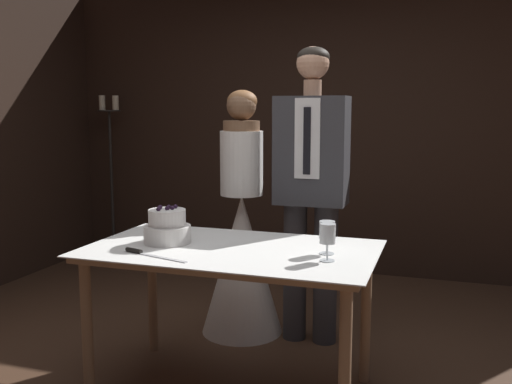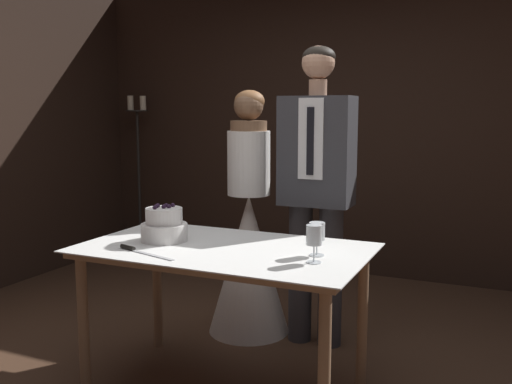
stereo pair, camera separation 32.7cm
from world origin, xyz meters
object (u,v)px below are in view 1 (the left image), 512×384
(cake_knife, at_px, (144,253))
(candle_stand, at_px, (112,183))
(wine_glass_near, at_px, (328,235))
(tiered_cake, at_px, (167,228))
(wine_glass_middle, at_px, (327,231))
(bride, at_px, (242,246))
(cake_table, at_px, (232,264))
(groom, at_px, (311,181))

(cake_knife, xyz_separation_m, candle_stand, (-1.74, 2.44, -0.02))
(cake_knife, xyz_separation_m, wine_glass_near, (0.88, 0.17, 0.12))
(wine_glass_near, relative_size, candle_stand, 0.11)
(tiered_cake, relative_size, wine_glass_near, 1.41)
(wine_glass_middle, bearing_deg, tiered_cake, -177.92)
(bride, relative_size, candle_stand, 0.99)
(cake_table, bearing_deg, tiered_cake, 179.95)
(cake_knife, bearing_deg, groom, 76.64)
(cake_table, relative_size, candle_stand, 0.91)
(cake_knife, bearing_deg, candle_stand, 141.09)
(cake_table, bearing_deg, wine_glass_near, -10.83)
(bride, xyz_separation_m, candle_stand, (-1.87, 1.38, 0.18))
(cake_table, distance_m, cake_knife, 0.46)
(tiered_cake, distance_m, cake_knife, 0.28)
(wine_glass_middle, xyz_separation_m, candle_stand, (-2.59, 2.15, -0.13))
(wine_glass_middle, bearing_deg, wine_glass_near, -77.52)
(cake_knife, distance_m, groom, 1.25)
(candle_stand, bearing_deg, cake_knife, -54.55)
(wine_glass_near, relative_size, bride, 0.11)
(tiered_cake, relative_size, cake_knife, 0.65)
(cake_table, distance_m, tiered_cake, 0.40)
(cake_table, bearing_deg, wine_glass_middle, 3.65)
(wine_glass_middle, bearing_deg, cake_table, -176.35)
(cake_table, relative_size, bride, 0.92)
(bride, height_order, candle_stand, candle_stand)
(wine_glass_near, bearing_deg, cake_table, 169.17)
(groom, xyz_separation_m, candle_stand, (-2.33, 1.38, -0.28))
(tiered_cake, bearing_deg, bride, 80.56)
(bride, distance_m, groom, 0.65)
(tiered_cake, bearing_deg, wine_glass_middle, 2.08)
(tiered_cake, bearing_deg, candle_stand, 128.51)
(cake_table, bearing_deg, candle_stand, 133.94)
(cake_table, xyz_separation_m, candle_stand, (-2.10, 2.18, 0.07))
(groom, bearing_deg, candle_stand, 149.46)
(cake_knife, xyz_separation_m, bride, (0.13, 1.07, -0.20))
(groom, bearing_deg, bride, 179.93)
(candle_stand, bearing_deg, wine_glass_middle, -39.66)
(wine_glass_near, xyz_separation_m, bride, (-0.75, 0.90, -0.32))
(wine_glass_middle, distance_m, bride, 1.10)
(wine_glass_near, distance_m, groom, 0.96)
(groom, bearing_deg, tiered_cake, -126.73)
(cake_table, distance_m, wine_glass_near, 0.57)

